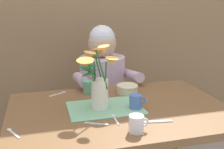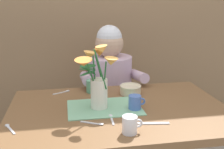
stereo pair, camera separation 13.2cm
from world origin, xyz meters
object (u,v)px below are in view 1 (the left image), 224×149
Objects in this scene: ceramic_bowl at (127,89)px; dinner_knife at (153,122)px; flower_vase at (98,79)px; coffee_cup at (137,124)px; tea_cup at (136,102)px; ceramic_mug at (89,87)px; seated_person at (103,99)px.

ceramic_bowl is 0.44m from dinner_knife.
flower_vase reaches higher than coffee_cup.
tea_cup is at bearing 70.72° from coffee_cup.
flower_vase is 1.91× the size of dinner_knife.
dinner_knife is 0.56m from ceramic_mug.
flower_vase reaches higher than ceramic_mug.
seated_person is 0.93m from coffee_cup.
seated_person is at bearing 74.73° from flower_vase.
seated_person is at bearing 62.59° from ceramic_mug.
dinner_knife is at bearing 33.01° from coffee_cup.
seated_person is at bearing 99.82° from ceramic_bowl.
dinner_knife is at bearing -82.38° from tea_cup.
ceramic_mug is (-0.17, -0.32, 0.22)m from seated_person.
flower_vase is (-0.16, -0.60, 0.35)m from seated_person.
flower_vase is at bearing 165.43° from tea_cup.
tea_cup is 0.27m from coffee_cup.
seated_person reaches higher than tea_cup.
seated_person is 8.35× the size of ceramic_bowl.
ceramic_bowl is (0.23, 0.20, -0.14)m from flower_vase.
dinner_knife is at bearing -83.23° from seated_person.
tea_cup is at bearing 106.45° from dinner_knife.
flower_vase is 3.90× the size of ceramic_mug.
ceramic_mug is at bearing 90.88° from flower_vase.
coffee_cup is at bearing -138.16° from dinner_knife.
seated_person is at bearing 92.87° from tea_cup.
ceramic_mug is (-0.24, 0.07, 0.01)m from ceramic_bowl.
ceramic_mug is (-0.22, 0.51, 0.04)m from dinner_knife.
ceramic_bowl is at bearing -77.33° from seated_person.
coffee_cup is (-0.06, -0.90, 0.22)m from seated_person.
ceramic_bowl is 0.52m from coffee_cup.
seated_person is at bearing 102.75° from dinner_knife.
ceramic_bowl is 0.26m from tea_cup.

